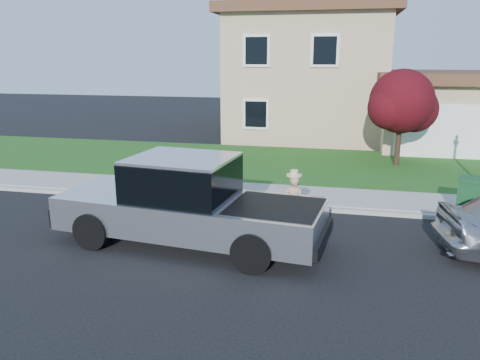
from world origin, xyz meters
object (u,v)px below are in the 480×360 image
(woman, at_px, (293,202))
(pickup_truck, at_px, (188,204))
(ornamental_tree, at_px, (403,104))
(trash_bin, at_px, (468,195))

(woman, bearing_deg, pickup_truck, 18.89)
(pickup_truck, distance_m, ornamental_tree, 11.05)
(ornamental_tree, relative_size, trash_bin, 3.74)
(pickup_truck, bearing_deg, trash_bin, 32.10)
(pickup_truck, xyz_separation_m, woman, (2.32, 1.39, -0.22))
(trash_bin, bearing_deg, pickup_truck, -139.57)
(pickup_truck, height_order, ornamental_tree, ornamental_tree)
(pickup_truck, xyz_separation_m, trash_bin, (6.90, 3.30, -0.32))
(ornamental_tree, bearing_deg, woman, -112.99)
(woman, height_order, trash_bin, woman)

